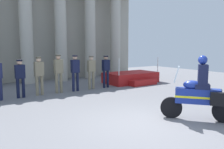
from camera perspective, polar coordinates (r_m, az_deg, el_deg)
ground_plane at (r=6.66m, az=9.22°, el=-12.03°), size 28.00×28.00×0.00m
colonnade_backdrop at (r=15.17m, az=-17.00°, el=12.14°), size 14.08×1.59×7.08m
reviewing_stand at (r=13.85m, az=4.80°, el=-0.80°), size 3.04×2.24×1.52m
officer_in_row_2 at (r=10.42m, az=-21.58°, el=-0.22°), size 0.39×0.24×1.61m
officer_in_row_3 at (r=10.69m, az=-17.43°, el=0.39°), size 0.39×0.24×1.69m
officer_in_row_4 at (r=10.98m, az=-12.96°, el=0.96°), size 0.39×0.24×1.77m
officer_in_row_5 at (r=11.28m, az=-9.00°, el=1.08°), size 0.39×0.24×1.73m
officer_in_row_6 at (r=11.72m, az=-5.08°, el=1.19°), size 0.39×0.24×1.67m
officer_in_row_7 at (r=12.11m, az=-1.50°, el=1.41°), size 0.39×0.24×1.68m
motorcycle_with_rider at (r=7.21m, az=20.77°, el=-4.40°), size 1.40×1.71×1.90m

